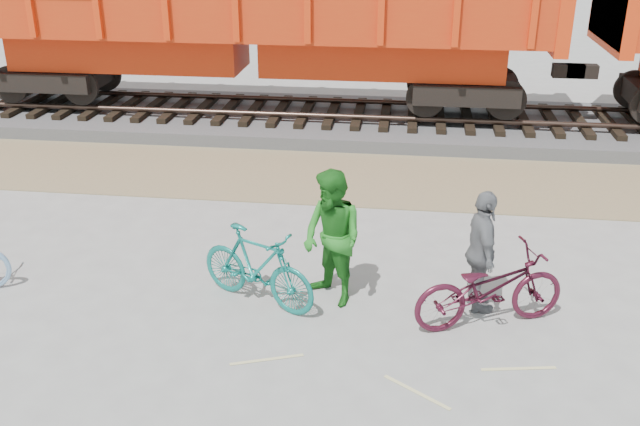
{
  "coord_description": "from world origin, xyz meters",
  "views": [
    {
      "loc": [
        0.55,
        -7.84,
        5.07
      ],
      "look_at": [
        -0.65,
        1.5,
        0.96
      ],
      "focal_mm": 40.0,
      "sensor_mm": 36.0,
      "label": 1
    }
  ],
  "objects_px": {
    "bicycle_teal": "(257,267)",
    "person_woman": "(481,252)",
    "bicycle_maroon": "(490,288)",
    "person_man": "(332,238)"
  },
  "relations": [
    {
      "from": "bicycle_teal",
      "to": "bicycle_maroon",
      "type": "bearing_deg",
      "value": -67.01
    },
    {
      "from": "bicycle_teal",
      "to": "person_woman",
      "type": "height_order",
      "value": "person_woman"
    },
    {
      "from": "bicycle_teal",
      "to": "bicycle_maroon",
      "type": "relative_size",
      "value": 0.91
    },
    {
      "from": "person_woman",
      "to": "person_man",
      "type": "bearing_deg",
      "value": 82.52
    },
    {
      "from": "bicycle_teal",
      "to": "person_man",
      "type": "height_order",
      "value": "person_man"
    },
    {
      "from": "bicycle_teal",
      "to": "person_woman",
      "type": "bearing_deg",
      "value": -59.42
    },
    {
      "from": "bicycle_teal",
      "to": "person_woman",
      "type": "distance_m",
      "value": 3.0
    },
    {
      "from": "person_man",
      "to": "person_woman",
      "type": "bearing_deg",
      "value": 44.99
    },
    {
      "from": "bicycle_teal",
      "to": "bicycle_maroon",
      "type": "height_order",
      "value": "bicycle_teal"
    },
    {
      "from": "bicycle_maroon",
      "to": "person_woman",
      "type": "distance_m",
      "value": 0.52
    }
  ]
}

